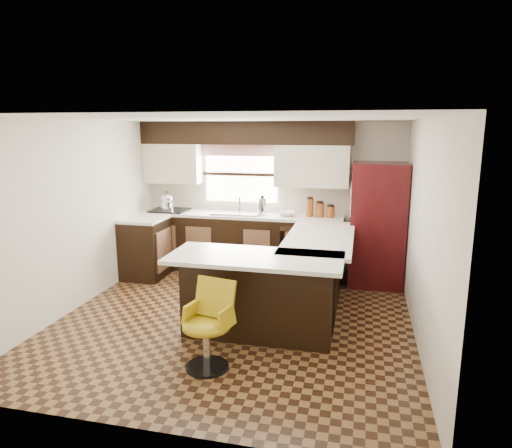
% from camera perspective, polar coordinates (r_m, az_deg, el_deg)
% --- Properties ---
extents(floor, '(4.40, 4.40, 0.00)m').
position_cam_1_polar(floor, '(5.74, -2.59, -11.69)').
color(floor, '#49301A').
rests_on(floor, ground).
extents(ceiling, '(4.40, 4.40, 0.00)m').
position_cam_1_polar(ceiling, '(5.26, -2.84, 13.04)').
color(ceiling, silver).
rests_on(ceiling, wall_back).
extents(wall_back, '(4.40, 0.00, 4.40)m').
position_cam_1_polar(wall_back, '(7.48, 1.88, 3.49)').
color(wall_back, beige).
rests_on(wall_back, floor).
extents(wall_front, '(4.40, 0.00, 4.40)m').
position_cam_1_polar(wall_front, '(3.38, -12.98, -7.35)').
color(wall_front, beige).
rests_on(wall_front, floor).
extents(wall_left, '(0.00, 4.40, 4.40)m').
position_cam_1_polar(wall_left, '(6.27, -21.53, 1.01)').
color(wall_left, beige).
rests_on(wall_left, floor).
extents(wall_right, '(0.00, 4.40, 4.40)m').
position_cam_1_polar(wall_right, '(5.21, 20.09, -0.96)').
color(wall_right, beige).
rests_on(wall_right, floor).
extents(base_cab_back, '(3.30, 0.60, 0.90)m').
position_cam_1_polar(base_cab_back, '(7.44, -2.01, -2.45)').
color(base_cab_back, black).
rests_on(base_cab_back, floor).
extents(base_cab_left, '(0.60, 0.70, 0.90)m').
position_cam_1_polar(base_cab_left, '(7.32, -13.63, -3.02)').
color(base_cab_left, black).
rests_on(base_cab_left, floor).
extents(counter_back, '(3.30, 0.60, 0.04)m').
position_cam_1_polar(counter_back, '(7.34, -2.04, 1.13)').
color(counter_back, silver).
rests_on(counter_back, base_cab_back).
extents(counter_left, '(0.60, 0.70, 0.04)m').
position_cam_1_polar(counter_left, '(7.22, -13.81, 0.61)').
color(counter_left, silver).
rests_on(counter_left, base_cab_left).
extents(soffit, '(3.40, 0.35, 0.36)m').
position_cam_1_polar(soffit, '(7.31, -1.47, 11.33)').
color(soffit, black).
rests_on(soffit, wall_back).
extents(upper_cab_left, '(0.94, 0.35, 0.64)m').
position_cam_1_polar(upper_cab_left, '(7.73, -10.31, 7.46)').
color(upper_cab_left, beige).
rests_on(upper_cab_left, wall_back).
extents(upper_cab_right, '(1.14, 0.35, 0.64)m').
position_cam_1_polar(upper_cab_right, '(7.14, 7.03, 7.21)').
color(upper_cab_right, beige).
rests_on(upper_cab_right, wall_back).
extents(window_pane, '(1.20, 0.02, 0.90)m').
position_cam_1_polar(window_pane, '(7.53, -1.89, 6.23)').
color(window_pane, white).
rests_on(window_pane, wall_back).
extents(valance, '(1.30, 0.06, 0.18)m').
position_cam_1_polar(valance, '(7.46, -1.99, 9.18)').
color(valance, '#D19B93').
rests_on(valance, wall_back).
extents(sink, '(0.75, 0.45, 0.03)m').
position_cam_1_polar(sink, '(7.32, -2.46, 1.40)').
color(sink, '#B2B2B7').
rests_on(sink, counter_back).
extents(dishwasher, '(0.58, 0.03, 0.78)m').
position_cam_1_polar(dishwasher, '(6.98, 5.34, -3.63)').
color(dishwasher, black).
rests_on(dishwasher, floor).
extents(cooktop, '(0.58, 0.50, 0.02)m').
position_cam_1_polar(cooktop, '(7.71, -10.73, 1.71)').
color(cooktop, black).
rests_on(cooktop, counter_back).
extents(peninsula_long, '(0.60, 1.95, 0.90)m').
position_cam_1_polar(peninsula_long, '(6.00, 7.37, -6.11)').
color(peninsula_long, black).
rests_on(peninsula_long, floor).
extents(peninsula_return, '(1.65, 0.60, 0.90)m').
position_cam_1_polar(peninsula_return, '(5.17, 0.36, -9.03)').
color(peninsula_return, black).
rests_on(peninsula_return, floor).
extents(counter_pen_long, '(0.84, 1.95, 0.04)m').
position_cam_1_polar(counter_pen_long, '(5.86, 7.97, -1.75)').
color(counter_pen_long, silver).
rests_on(counter_pen_long, peninsula_long).
extents(counter_pen_return, '(1.89, 0.84, 0.04)m').
position_cam_1_polar(counter_pen_return, '(4.94, -0.09, -4.25)').
color(counter_pen_return, silver).
rests_on(counter_pen_return, peninsula_return).
extents(refrigerator, '(0.78, 0.74, 1.81)m').
position_cam_1_polar(refrigerator, '(6.94, 14.94, -0.05)').
color(refrigerator, '#38090C').
rests_on(refrigerator, floor).
extents(bar_chair, '(0.55, 0.55, 0.86)m').
position_cam_1_polar(bar_chair, '(4.50, -6.23, -12.67)').
color(bar_chair, '#B29511').
rests_on(bar_chair, floor).
extents(kettle, '(0.22, 0.22, 0.30)m').
position_cam_1_polar(kettle, '(7.70, -11.06, 2.92)').
color(kettle, silver).
rests_on(kettle, cooktop).
extents(percolator, '(0.14, 0.14, 0.27)m').
position_cam_1_polar(percolator, '(7.22, 0.80, 2.24)').
color(percolator, silver).
rests_on(percolator, counter_back).
extents(mixing_bowl, '(0.29, 0.29, 0.06)m').
position_cam_1_polar(mixing_bowl, '(7.17, 3.76, 1.30)').
color(mixing_bowl, white).
rests_on(mixing_bowl, counter_back).
extents(canister_large, '(0.12, 0.12, 0.28)m').
position_cam_1_polar(canister_large, '(7.12, 6.71, 2.04)').
color(canister_large, brown).
rests_on(canister_large, counter_back).
extents(canister_med, '(0.13, 0.13, 0.22)m').
position_cam_1_polar(canister_med, '(7.11, 7.96, 1.74)').
color(canister_med, brown).
rests_on(canister_med, counter_back).
extents(canister_small, '(0.13, 0.13, 0.17)m').
position_cam_1_polar(canister_small, '(7.10, 9.28, 1.49)').
color(canister_small, brown).
rests_on(canister_small, counter_back).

